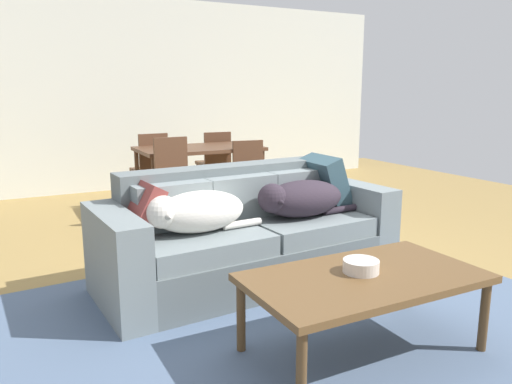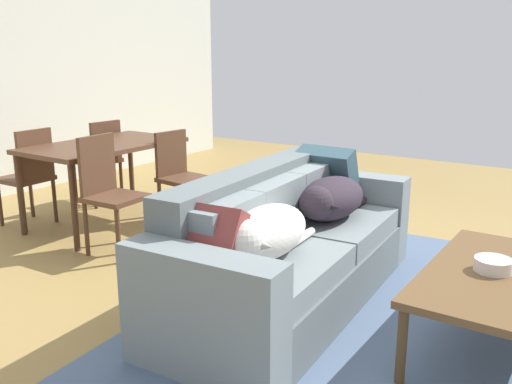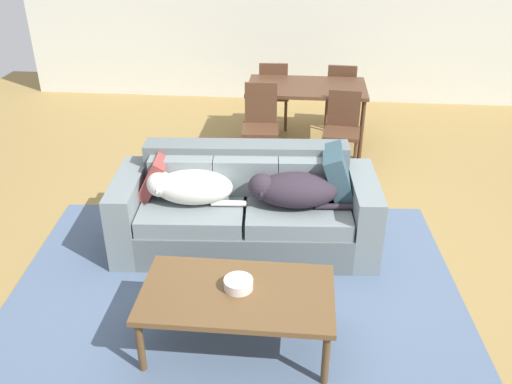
{
  "view_description": "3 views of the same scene",
  "coord_description": "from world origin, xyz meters",
  "px_view_note": "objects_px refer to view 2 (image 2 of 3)",
  "views": [
    {
      "loc": [
        -1.87,
        -3.26,
        1.42
      ],
      "look_at": [
        -0.28,
        -0.21,
        0.71
      ],
      "focal_mm": 34.87,
      "sensor_mm": 36.0,
      "label": 1
    },
    {
      "loc": [
        -3.15,
        -1.74,
        1.59
      ],
      "look_at": [
        -0.48,
        0.06,
        0.76
      ],
      "focal_mm": 38.77,
      "sensor_mm": 36.0,
      "label": 2
    },
    {
      "loc": [
        0.2,
        -4.12,
        2.75
      ],
      "look_at": [
        -0.17,
        -0.19,
        0.6
      ],
      "focal_mm": 38.38,
      "sensor_mm": 36.0,
      "label": 3
    }
  ],
  "objects_px": {
    "dining_chair_far_right": "(100,157)",
    "throw_pillow_by_left_arm": "(207,242)",
    "dining_chair_near_right": "(180,173)",
    "dining_chair_far_left": "(29,173)",
    "dining_chair_near_left": "(108,189)",
    "dining_table": "(104,151)",
    "couch": "(286,251)",
    "coffee_table": "(499,281)",
    "dog_on_right_cushion": "(330,199)",
    "throw_pillow_by_right_arm": "(328,177)",
    "bowl_on_coffee_table": "(493,265)",
    "dog_on_left_cushion": "(265,233)"
  },
  "relations": [
    {
      "from": "throw_pillow_by_left_arm",
      "to": "dining_chair_far_right",
      "type": "relative_size",
      "value": 0.42
    },
    {
      "from": "dining_chair_near_left",
      "to": "dining_chair_far_left",
      "type": "relative_size",
      "value": 1.04
    },
    {
      "from": "dining_chair_far_left",
      "to": "dining_chair_near_left",
      "type": "bearing_deg",
      "value": 83.89
    },
    {
      "from": "dog_on_right_cushion",
      "to": "dining_chair_far_right",
      "type": "distance_m",
      "value": 2.97
    },
    {
      "from": "couch",
      "to": "throw_pillow_by_right_arm",
      "type": "height_order",
      "value": "throw_pillow_by_right_arm"
    },
    {
      "from": "dining_chair_near_left",
      "to": "dining_chair_near_right",
      "type": "height_order",
      "value": "dining_chair_near_left"
    },
    {
      "from": "dining_table",
      "to": "dining_chair_near_right",
      "type": "bearing_deg",
      "value": -52.24
    },
    {
      "from": "dining_chair_near_left",
      "to": "throw_pillow_by_right_arm",
      "type": "bearing_deg",
      "value": -65.52
    },
    {
      "from": "dining_table",
      "to": "dining_chair_far_left",
      "type": "distance_m",
      "value": 0.71
    },
    {
      "from": "coffee_table",
      "to": "dining_chair_far_left",
      "type": "xyz_separation_m",
      "value": [
        -0.03,
        4.03,
        0.09
      ]
    },
    {
      "from": "dining_chair_far_left",
      "to": "dining_chair_far_right",
      "type": "relative_size",
      "value": 1.02
    },
    {
      "from": "bowl_on_coffee_table",
      "to": "dining_table",
      "type": "xyz_separation_m",
      "value": [
        0.4,
        3.46,
        0.21
      ]
    },
    {
      "from": "throw_pillow_by_right_arm",
      "to": "coffee_table",
      "type": "bearing_deg",
      "value": -117.21
    },
    {
      "from": "coffee_table",
      "to": "dog_on_right_cushion",
      "type": "bearing_deg",
      "value": 74.68
    },
    {
      "from": "coffee_table",
      "to": "bowl_on_coffee_table",
      "type": "height_order",
      "value": "bowl_on_coffee_table"
    },
    {
      "from": "coffee_table",
      "to": "dining_chair_near_right",
      "type": "height_order",
      "value": "dining_chair_near_right"
    },
    {
      "from": "dog_on_right_cushion",
      "to": "dining_chair_near_left",
      "type": "distance_m",
      "value": 1.79
    },
    {
      "from": "couch",
      "to": "dining_chair_near_left",
      "type": "height_order",
      "value": "dining_chair_near_left"
    },
    {
      "from": "throw_pillow_by_left_arm",
      "to": "dining_table",
      "type": "height_order",
      "value": "throw_pillow_by_left_arm"
    },
    {
      "from": "dining_chair_near_left",
      "to": "dining_chair_near_right",
      "type": "xyz_separation_m",
      "value": [
        0.91,
        0.06,
        -0.04
      ]
    },
    {
      "from": "couch",
      "to": "dining_chair_near_left",
      "type": "relative_size",
      "value": 2.42
    },
    {
      "from": "dog_on_left_cushion",
      "to": "dining_chair_near_left",
      "type": "bearing_deg",
      "value": 71.9
    },
    {
      "from": "dining_table",
      "to": "dining_chair_far_left",
      "type": "xyz_separation_m",
      "value": [
        -0.43,
        0.53,
        -0.19
      ]
    },
    {
      "from": "dining_chair_near_left",
      "to": "dining_chair_far_right",
      "type": "distance_m",
      "value": 1.52
    },
    {
      "from": "throw_pillow_by_right_arm",
      "to": "dog_on_right_cushion",
      "type": "bearing_deg",
      "value": -151.32
    },
    {
      "from": "dining_chair_near_right",
      "to": "dining_chair_far_right",
      "type": "xyz_separation_m",
      "value": [
        0.03,
        1.13,
        0.02
      ]
    },
    {
      "from": "coffee_table",
      "to": "dining_table",
      "type": "bearing_deg",
      "value": 83.43
    },
    {
      "from": "dining_chair_near_left",
      "to": "dining_chair_near_right",
      "type": "relative_size",
      "value": 1.1
    },
    {
      "from": "dining_chair_near_right",
      "to": "dining_chair_far_left",
      "type": "distance_m",
      "value": 1.36
    },
    {
      "from": "dog_on_left_cushion",
      "to": "dining_chair_near_right",
      "type": "xyz_separation_m",
      "value": [
        1.36,
        1.84,
        -0.13
      ]
    },
    {
      "from": "throw_pillow_by_left_arm",
      "to": "dog_on_right_cushion",
      "type": "bearing_deg",
      "value": -4.95
    },
    {
      "from": "dining_chair_near_left",
      "to": "dining_table",
      "type": "bearing_deg",
      "value": 47.26
    },
    {
      "from": "dining_chair_near_left",
      "to": "dining_chair_far_left",
      "type": "distance_m",
      "value": 1.14
    },
    {
      "from": "dog_on_left_cushion",
      "to": "dining_chair_far_left",
      "type": "distance_m",
      "value": 2.95
    },
    {
      "from": "couch",
      "to": "dining_chair_far_left",
      "type": "distance_m",
      "value": 2.78
    },
    {
      "from": "bowl_on_coffee_table",
      "to": "dining_chair_far_left",
      "type": "relative_size",
      "value": 0.22
    },
    {
      "from": "couch",
      "to": "dining_chair_near_left",
      "type": "distance_m",
      "value": 1.65
    },
    {
      "from": "dining_chair_near_right",
      "to": "dining_chair_far_right",
      "type": "distance_m",
      "value": 1.13
    },
    {
      "from": "bowl_on_coffee_table",
      "to": "coffee_table",
      "type": "bearing_deg",
      "value": -97.15
    },
    {
      "from": "throw_pillow_by_left_arm",
      "to": "bowl_on_coffee_table",
      "type": "xyz_separation_m",
      "value": [
        0.88,
        -1.23,
        -0.15
      ]
    },
    {
      "from": "dining_chair_far_right",
      "to": "throw_pillow_by_left_arm",
      "type": "bearing_deg",
      "value": 62.37
    },
    {
      "from": "couch",
      "to": "coffee_table",
      "type": "relative_size",
      "value": 1.78
    },
    {
      "from": "dining_table",
      "to": "dog_on_left_cushion",
      "type": "bearing_deg",
      "value": -111.7
    },
    {
      "from": "couch",
      "to": "dining_chair_near_right",
      "type": "relative_size",
      "value": 2.65
    },
    {
      "from": "throw_pillow_by_left_arm",
      "to": "dining_chair_near_right",
      "type": "xyz_separation_m",
      "value": [
        1.7,
        1.7,
        -0.16
      ]
    },
    {
      "from": "dog_on_right_cushion",
      "to": "dining_chair_near_right",
      "type": "relative_size",
      "value": 1.01
    },
    {
      "from": "couch",
      "to": "bowl_on_coffee_table",
      "type": "distance_m",
      "value": 1.23
    },
    {
      "from": "dining_table",
      "to": "dining_chair_near_left",
      "type": "distance_m",
      "value": 0.8
    },
    {
      "from": "dining_chair_far_right",
      "to": "dog_on_right_cushion",
      "type": "bearing_deg",
      "value": 83.53
    },
    {
      "from": "dog_on_left_cushion",
      "to": "dining_chair_near_left",
      "type": "xyz_separation_m",
      "value": [
        0.45,
        1.77,
        -0.09
      ]
    }
  ]
}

